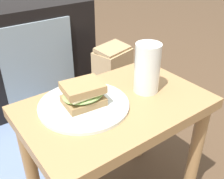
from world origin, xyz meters
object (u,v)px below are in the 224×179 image
Objects in this scene: sandwich_front at (83,94)px; beer_glass at (148,70)px; plate at (84,105)px; paper_bag at (113,80)px; tv_cabinet at (4,57)px.

beer_glass is at bearing -11.59° from sandwich_front.
beer_glass reaches higher than plate.
paper_bag is (0.25, 0.52, -0.34)m from beer_glass.
tv_cabinet is 3.63× the size of plate.
tv_cabinet is at bearing 88.98° from plate.
beer_glass is (0.19, -0.95, 0.24)m from tv_cabinet.
paper_bag is (0.46, 0.47, -0.31)m from sandwich_front.
sandwich_front is 0.73m from paper_bag.
beer_glass reaches higher than tv_cabinet.
sandwich_front is 0.33× the size of paper_bag.
plate is at bearing 168.41° from beer_glass.
tv_cabinet is 7.43× the size of sandwich_front.
beer_glass is at bearing -11.59° from plate.
sandwich_front is (0.00, -0.00, 0.04)m from plate.
plate is 0.22m from beer_glass.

